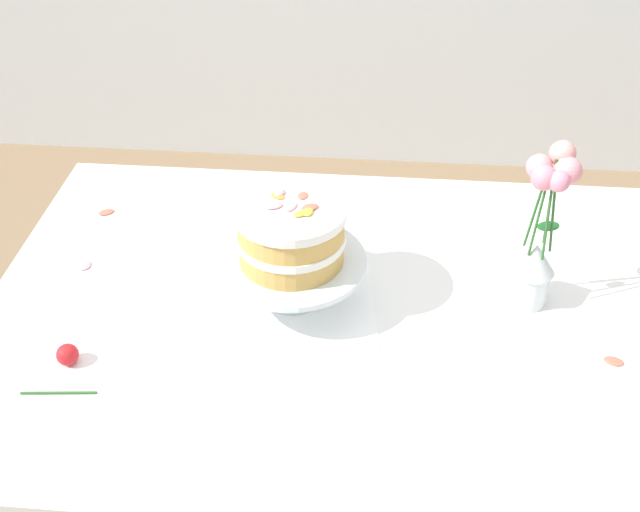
{
  "coord_description": "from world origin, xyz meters",
  "views": [
    {
      "loc": [
        0.07,
        -1.17,
        1.75
      ],
      "look_at": [
        -0.04,
        0.01,
        0.86
      ],
      "focal_mm": 43.9,
      "sensor_mm": 36.0,
      "label": 1
    }
  ],
  "objects_px": {
    "layer_cake": "(291,233)",
    "flower_vase": "(539,237)",
    "fallen_rose": "(67,356)",
    "dining_table": "(337,347)",
    "cake_stand": "(292,266)"
  },
  "relations": [
    {
      "from": "cake_stand",
      "to": "flower_vase",
      "type": "xyz_separation_m",
      "value": [
        0.46,
        0.04,
        0.07
      ]
    },
    {
      "from": "dining_table",
      "to": "cake_stand",
      "type": "distance_m",
      "value": 0.2
    },
    {
      "from": "fallen_rose",
      "to": "dining_table",
      "type": "bearing_deg",
      "value": 20.75
    },
    {
      "from": "dining_table",
      "to": "fallen_rose",
      "type": "height_order",
      "value": "fallen_rose"
    },
    {
      "from": "dining_table",
      "to": "cake_stand",
      "type": "relative_size",
      "value": 4.83
    },
    {
      "from": "layer_cake",
      "to": "flower_vase",
      "type": "bearing_deg",
      "value": 4.46
    },
    {
      "from": "dining_table",
      "to": "flower_vase",
      "type": "bearing_deg",
      "value": 11.24
    },
    {
      "from": "dining_table",
      "to": "layer_cake",
      "type": "relative_size",
      "value": 6.65
    },
    {
      "from": "dining_table",
      "to": "fallen_rose",
      "type": "xyz_separation_m",
      "value": [
        -0.48,
        -0.18,
        0.11
      ]
    },
    {
      "from": "layer_cake",
      "to": "flower_vase",
      "type": "distance_m",
      "value": 0.47
    },
    {
      "from": "dining_table",
      "to": "layer_cake",
      "type": "distance_m",
      "value": 0.27
    },
    {
      "from": "dining_table",
      "to": "cake_stand",
      "type": "bearing_deg",
      "value": 157.95
    },
    {
      "from": "layer_cake",
      "to": "dining_table",
      "type": "bearing_deg",
      "value": -22.07
    },
    {
      "from": "layer_cake",
      "to": "fallen_rose",
      "type": "height_order",
      "value": "layer_cake"
    },
    {
      "from": "flower_vase",
      "to": "fallen_rose",
      "type": "bearing_deg",
      "value": -163.3
    }
  ]
}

